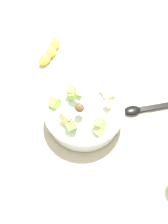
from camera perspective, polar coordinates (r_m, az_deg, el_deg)
The scene contains 5 objects.
ground_plane at distance 0.82m, azimuth 0.93°, elevation -1.76°, with size 2.40×2.40×0.00m, color silver.
placemat at distance 0.82m, azimuth 0.94°, elevation -1.65°, with size 0.42×0.36×0.01m, color #BCB299.
salad_bowl at distance 0.78m, azimuth -0.01°, elevation -0.35°, with size 0.26×0.26×0.12m.
serving_spoon at distance 0.86m, azimuth 13.65°, elevation 0.73°, with size 0.20×0.05×0.01m.
banana_whole at distance 1.00m, azimuth -7.86°, elevation 13.73°, with size 0.10×0.15×0.04m.
Camera 1 is at (0.05, 0.40, 0.72)m, focal length 39.35 mm.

